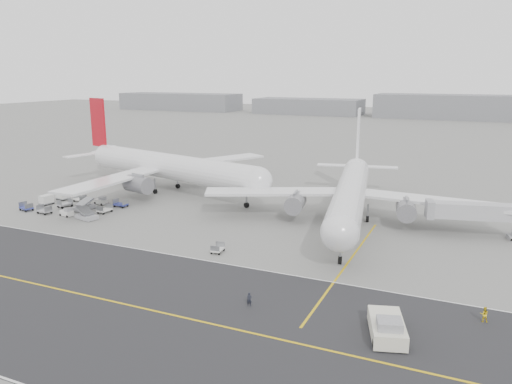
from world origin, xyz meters
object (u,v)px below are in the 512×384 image
at_px(airliner_a, 167,166).
at_px(pushback_tug, 387,327).
at_px(jet_bridge, 475,213).
at_px(ground_crew_a, 249,300).
at_px(ground_crew_b, 484,314).
at_px(airliner_b, 351,192).

bearing_deg(airliner_a, pushback_tug, -114.28).
bearing_deg(pushback_tug, jet_bridge, 62.40).
relative_size(jet_bridge, ground_crew_a, 9.39).
bearing_deg(airliner_a, ground_crew_b, -105.62).
bearing_deg(airliner_b, ground_crew_a, -103.61).
xyz_separation_m(jet_bridge, ground_crew_b, (1.64, -30.19, -3.19)).
height_order(airliner_b, pushback_tug, airliner_b).
bearing_deg(airliner_b, ground_crew_b, -64.90).
bearing_deg(ground_crew_b, airliner_a, -38.41).
xyz_separation_m(ground_crew_a, ground_crew_b, (24.28, 6.91, 0.03)).
relative_size(airliner_b, jet_bridge, 3.43).
bearing_deg(airliner_a, airliner_b, -84.22).
height_order(jet_bridge, ground_crew_a, jet_bridge).
distance_m(pushback_tug, ground_crew_a, 15.43).
bearing_deg(ground_crew_a, airliner_b, 71.47).
height_order(airliner_a, airliner_b, airliner_a).
xyz_separation_m(airliner_a, ground_crew_a, (40.87, -44.47, -4.92)).
xyz_separation_m(airliner_b, ground_crew_b, (22.08, -31.07, -4.49)).
distance_m(airliner_a, pushback_tug, 72.20).
xyz_separation_m(pushback_tug, jet_bridge, (7.22, 37.59, 3.00)).
xyz_separation_m(jet_bridge, ground_crew_a, (-22.64, -37.10, -3.22)).
xyz_separation_m(airliner_b, pushback_tug, (13.22, -38.48, -4.30)).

